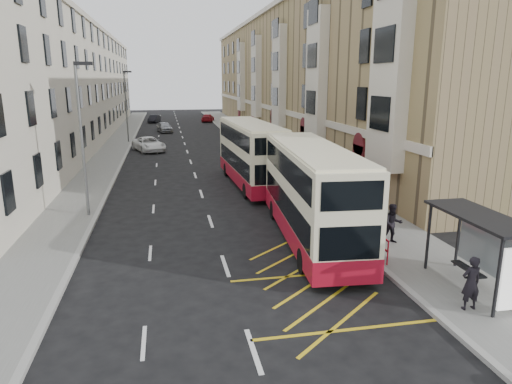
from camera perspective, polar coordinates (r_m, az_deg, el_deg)
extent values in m
plane|color=black|center=(15.04, -1.81, -15.11)|extent=(200.00, 200.00, 0.00)
cube|color=slate|center=(44.73, 1.99, 4.69)|extent=(4.00, 120.00, 0.15)
cube|color=slate|center=(43.91, -18.16, 3.82)|extent=(3.00, 120.00, 0.15)
cube|color=gray|center=(44.32, -0.54, 4.61)|extent=(0.25, 120.00, 0.15)
cube|color=gray|center=(43.75, -16.21, 3.93)|extent=(0.25, 120.00, 0.15)
cube|color=#8F7853|center=(60.92, 5.24, 14.13)|extent=(10.00, 79.00, 15.00)
cube|color=beige|center=(59.80, 0.45, 10.83)|extent=(0.18, 79.00, 0.50)
cube|color=beige|center=(60.18, 0.40, 21.35)|extent=(0.40, 79.00, 0.50)
cube|color=beige|center=(25.80, 16.37, 13.87)|extent=(0.80, 3.20, 10.00)
cube|color=beige|center=(36.89, 7.59, 14.18)|extent=(0.80, 3.20, 10.00)
cube|color=beige|center=(48.42, 2.92, 14.21)|extent=(0.80, 3.20, 10.00)
cube|color=beige|center=(60.13, 0.05, 14.19)|extent=(0.80, 3.20, 10.00)
cube|color=beige|center=(71.94, -1.88, 14.15)|extent=(0.80, 3.20, 10.00)
cube|color=#541219|center=(30.07, 12.65, 2.91)|extent=(0.20, 1.60, 3.00)
cube|color=#541219|center=(41.18, 5.94, 6.10)|extent=(0.20, 1.60, 3.00)
cube|color=#541219|center=(52.68, 2.09, 7.88)|extent=(0.20, 1.60, 3.00)
cube|color=#541219|center=(64.36, -0.39, 9.01)|extent=(0.20, 1.60, 3.00)
cube|color=#541219|center=(76.14, -2.11, 9.78)|extent=(0.20, 1.60, 3.00)
cube|color=beige|center=(59.57, -22.79, 12.17)|extent=(9.00, 79.00, 13.00)
cube|color=beige|center=(59.14, -18.88, 18.82)|extent=(0.30, 79.00, 0.50)
cube|color=black|center=(15.82, 28.00, -9.49)|extent=(0.08, 0.08, 2.60)
cube|color=black|center=(18.68, 20.74, -5.24)|extent=(0.08, 0.08, 2.60)
cube|color=black|center=(19.37, 23.97, -4.87)|extent=(0.08, 0.08, 2.60)
cube|color=black|center=(17.17, 26.24, -2.73)|extent=(1.65, 4.25, 0.10)
cube|color=gray|center=(17.93, 27.54, -6.30)|extent=(0.04, 3.60, 1.95)
cube|color=black|center=(18.46, 25.01, -8.72)|extent=(0.35, 1.60, 0.06)
cylinder|color=red|center=(18.80, 16.14, -7.34)|extent=(0.06, 0.06, 1.00)
cylinder|color=red|center=(21.56, 12.23, -4.33)|extent=(0.06, 0.06, 1.00)
cylinder|color=red|center=(24.43, 9.24, -2.01)|extent=(0.06, 0.06, 1.00)
cube|color=red|center=(21.41, 12.29, -3.11)|extent=(0.05, 6.50, 0.06)
cube|color=red|center=(21.54, 12.23, -4.21)|extent=(0.05, 6.50, 0.06)
cylinder|color=slate|center=(25.53, -20.93, 5.97)|extent=(0.16, 0.16, 8.00)
cube|color=black|center=(25.28, -20.80, 14.80)|extent=(0.90, 0.18, 0.18)
cylinder|color=slate|center=(55.23, -15.92, 10.20)|extent=(0.16, 0.16, 8.00)
cube|color=black|center=(55.11, -15.77, 14.27)|extent=(0.90, 0.18, 0.18)
cube|color=#FAF2C7|center=(20.76, 6.93, 0.01)|extent=(3.32, 11.19, 3.96)
cube|color=maroon|center=(21.18, 6.81, -4.01)|extent=(3.35, 11.22, 0.90)
cube|color=black|center=(20.88, 6.89, -1.26)|extent=(3.29, 10.31, 1.10)
cube|color=black|center=(20.50, 7.03, 3.35)|extent=(3.29, 10.31, 1.00)
cube|color=#FAF2C7|center=(20.37, 7.10, 5.54)|extent=(3.19, 10.74, 0.12)
cube|color=black|center=(26.08, 4.04, 2.00)|extent=(2.13, 0.24, 1.30)
cube|color=black|center=(25.74, 4.12, 6.49)|extent=(1.76, 0.21, 0.45)
cube|color=black|center=(15.83, 11.63, -6.27)|extent=(2.13, 0.24, 1.20)
cylinder|color=black|center=(24.35, 2.24, -2.25)|extent=(0.35, 1.02, 1.00)
cylinder|color=black|center=(24.81, 7.42, -2.05)|extent=(0.35, 1.02, 1.00)
cylinder|color=black|center=(17.81, 5.90, -8.57)|extent=(0.35, 1.02, 1.00)
cylinder|color=black|center=(18.42, 12.86, -8.07)|extent=(0.35, 1.02, 1.00)
cube|color=#FAF2C7|center=(31.66, -0.63, 4.94)|extent=(2.97, 11.09, 3.95)
cube|color=maroon|center=(31.94, -0.62, 2.24)|extent=(3.00, 11.12, 0.90)
cube|color=black|center=(31.74, -0.63, 4.09)|extent=(2.97, 10.21, 1.10)
cube|color=black|center=(31.49, -0.64, 7.14)|extent=(2.97, 10.21, 1.00)
cube|color=#FAF2C7|center=(31.41, -0.64, 8.57)|extent=(2.85, 10.64, 0.12)
cube|color=black|center=(37.02, -2.56, 5.58)|extent=(2.12, 0.17, 1.30)
cube|color=black|center=(36.78, -2.59, 8.74)|extent=(1.75, 0.16, 0.45)
cube|color=black|center=(26.52, 2.05, 2.22)|extent=(2.12, 0.17, 1.20)
cylinder|color=black|center=(35.16, -3.72, 2.80)|extent=(0.32, 1.01, 1.00)
cylinder|color=black|center=(35.61, -0.13, 2.98)|extent=(0.32, 1.01, 1.00)
cylinder|color=black|center=(28.42, -1.23, 0.13)|extent=(0.32, 1.01, 1.00)
cylinder|color=black|center=(28.97, 3.13, 0.38)|extent=(0.32, 1.01, 1.00)
imported|color=black|center=(16.16, 25.28, -10.26)|extent=(0.65, 0.43, 1.79)
imported|color=black|center=(21.20, 16.72, -3.81)|extent=(0.95, 0.79, 1.79)
imported|color=black|center=(22.30, 13.96, -2.66)|extent=(1.09, 0.46, 1.85)
imported|color=white|center=(48.60, -13.26, 5.85)|extent=(3.94, 5.69, 1.44)
imported|color=#95979C|center=(65.43, -11.36, 7.96)|extent=(2.53, 4.51, 1.45)
imported|color=black|center=(80.28, -12.61, 8.92)|extent=(2.20, 4.15, 1.30)
imported|color=maroon|center=(80.49, -6.06, 9.19)|extent=(2.77, 4.81, 1.31)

